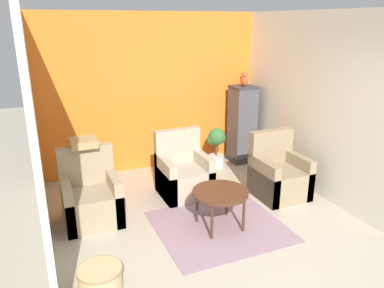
{
  "coord_description": "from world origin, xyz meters",
  "views": [
    {
      "loc": [
        -1.97,
        -2.84,
        2.63
      ],
      "look_at": [
        0.0,
        1.75,
        0.97
      ],
      "focal_mm": 35.0,
      "sensor_mm": 36.0,
      "label": 1
    }
  ],
  "objects_px": {
    "armchair_left": "(91,199)",
    "parrot": "(244,79)",
    "armchair_right": "(279,176)",
    "wicker_basket": "(100,280)",
    "potted_plant": "(216,144)",
    "coffee_table": "(220,194)",
    "birdcage": "(242,125)",
    "armchair_middle": "(183,175)"
  },
  "relations": [
    {
      "from": "armchair_left",
      "to": "armchair_middle",
      "type": "bearing_deg",
      "value": 10.59
    },
    {
      "from": "armchair_right",
      "to": "parrot",
      "type": "height_order",
      "value": "parrot"
    },
    {
      "from": "wicker_basket",
      "to": "coffee_table",
      "type": "bearing_deg",
      "value": 21.76
    },
    {
      "from": "coffee_table",
      "to": "wicker_basket",
      "type": "xyz_separation_m",
      "value": [
        -1.69,
        -0.67,
        -0.32
      ]
    },
    {
      "from": "birdcage",
      "to": "parrot",
      "type": "bearing_deg",
      "value": 90.0
    },
    {
      "from": "armchair_left",
      "to": "potted_plant",
      "type": "relative_size",
      "value": 1.36
    },
    {
      "from": "armchair_right",
      "to": "birdcage",
      "type": "xyz_separation_m",
      "value": [
        0.25,
        1.57,
        0.41
      ]
    },
    {
      "from": "armchair_middle",
      "to": "potted_plant",
      "type": "relative_size",
      "value": 1.36
    },
    {
      "from": "coffee_table",
      "to": "parrot",
      "type": "relative_size",
      "value": 2.67
    },
    {
      "from": "armchair_middle",
      "to": "wicker_basket",
      "type": "bearing_deg",
      "value": -132.05
    },
    {
      "from": "armchair_left",
      "to": "armchair_middle",
      "type": "height_order",
      "value": "same"
    },
    {
      "from": "coffee_table",
      "to": "armchair_left",
      "type": "relative_size",
      "value": 0.74
    },
    {
      "from": "armchair_right",
      "to": "coffee_table",
      "type": "bearing_deg",
      "value": -158.86
    },
    {
      "from": "parrot",
      "to": "armchair_middle",
      "type": "bearing_deg",
      "value": -149.39
    },
    {
      "from": "armchair_middle",
      "to": "parrot",
      "type": "distance_m",
      "value": 2.25
    },
    {
      "from": "armchair_left",
      "to": "armchair_middle",
      "type": "distance_m",
      "value": 1.49
    },
    {
      "from": "armchair_left",
      "to": "potted_plant",
      "type": "xyz_separation_m",
      "value": [
        2.48,
        1.14,
        0.11
      ]
    },
    {
      "from": "birdcage",
      "to": "wicker_basket",
      "type": "height_order",
      "value": "birdcage"
    },
    {
      "from": "wicker_basket",
      "to": "parrot",
      "type": "bearing_deg",
      "value": 40.43
    },
    {
      "from": "coffee_table",
      "to": "parrot",
      "type": "xyz_separation_m",
      "value": [
        1.53,
        2.07,
        1.12
      ]
    },
    {
      "from": "coffee_table",
      "to": "parrot",
      "type": "distance_m",
      "value": 2.81
    },
    {
      "from": "armchair_middle",
      "to": "parrot",
      "type": "bearing_deg",
      "value": 30.61
    },
    {
      "from": "armchair_left",
      "to": "birdcage",
      "type": "bearing_deg",
      "value": 21.68
    },
    {
      "from": "armchair_left",
      "to": "wicker_basket",
      "type": "xyz_separation_m",
      "value": [
        -0.16,
        -1.52,
        -0.16
      ]
    },
    {
      "from": "armchair_middle",
      "to": "armchair_right",
      "type": "bearing_deg",
      "value": -25.02
    },
    {
      "from": "coffee_table",
      "to": "armchair_middle",
      "type": "bearing_deg",
      "value": 93.32
    },
    {
      "from": "armchair_middle",
      "to": "armchair_left",
      "type": "bearing_deg",
      "value": -169.41
    },
    {
      "from": "armchair_right",
      "to": "wicker_basket",
      "type": "xyz_separation_m",
      "value": [
        -2.97,
        -1.17,
        -0.16
      ]
    },
    {
      "from": "armchair_middle",
      "to": "potted_plant",
      "type": "bearing_deg",
      "value": 40.52
    },
    {
      "from": "wicker_basket",
      "to": "birdcage",
      "type": "bearing_deg",
      "value": 40.41
    },
    {
      "from": "birdcage",
      "to": "wicker_basket",
      "type": "bearing_deg",
      "value": -139.59
    },
    {
      "from": "coffee_table",
      "to": "armchair_middle",
      "type": "relative_size",
      "value": 0.74
    },
    {
      "from": "coffee_table",
      "to": "armchair_right",
      "type": "bearing_deg",
      "value": 21.14
    },
    {
      "from": "armchair_right",
      "to": "wicker_basket",
      "type": "height_order",
      "value": "armchair_right"
    },
    {
      "from": "armchair_right",
      "to": "parrot",
      "type": "xyz_separation_m",
      "value": [
        0.25,
        1.57,
        1.27
      ]
    },
    {
      "from": "armchair_right",
      "to": "potted_plant",
      "type": "height_order",
      "value": "armchair_right"
    },
    {
      "from": "armchair_middle",
      "to": "parrot",
      "type": "height_order",
      "value": "parrot"
    },
    {
      "from": "armchair_right",
      "to": "birdcage",
      "type": "bearing_deg",
      "value": 80.92
    },
    {
      "from": "armchair_left",
      "to": "parrot",
      "type": "distance_m",
      "value": 3.53
    },
    {
      "from": "potted_plant",
      "to": "armchair_right",
      "type": "bearing_deg",
      "value": -77.67
    },
    {
      "from": "coffee_table",
      "to": "armchair_right",
      "type": "relative_size",
      "value": 0.74
    },
    {
      "from": "armchair_middle",
      "to": "parrot",
      "type": "xyz_separation_m",
      "value": [
        1.6,
        0.95,
        1.27
      ]
    }
  ]
}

